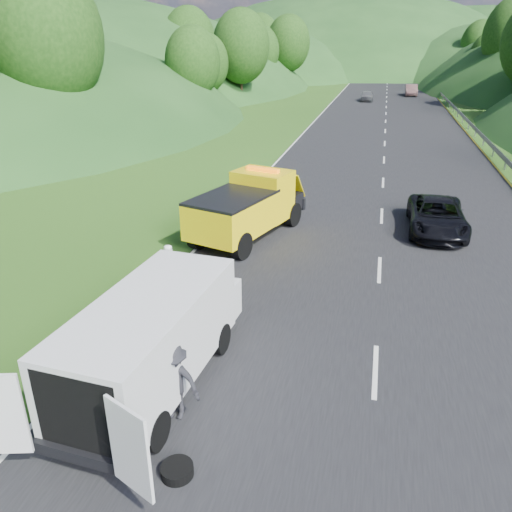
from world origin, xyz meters
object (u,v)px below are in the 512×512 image
(worker, at_px, (176,416))
(passing_suv, at_px, (435,232))
(child, at_px, (179,316))
(suitcase, at_px, (130,298))
(tow_truck, at_px, (249,206))
(spare_tire, at_px, (177,475))
(white_van, at_px, (154,336))
(woman, at_px, (172,290))

(worker, xyz_separation_m, passing_suv, (6.29, 13.11, 0.00))
(child, height_order, worker, worker)
(suitcase, bearing_deg, tow_truck, 73.71)
(spare_tire, bearing_deg, child, 111.62)
(white_van, height_order, woman, white_van)
(passing_suv, bearing_deg, white_van, -120.36)
(woman, xyz_separation_m, passing_suv, (8.66, 7.60, 0.00))
(woman, height_order, suitcase, woman)
(white_van, bearing_deg, suitcase, 130.21)
(tow_truck, distance_m, passing_suv, 7.94)
(spare_tire, bearing_deg, white_van, 121.14)
(white_van, height_order, child, white_van)
(woman, bearing_deg, white_van, -164.49)
(woman, bearing_deg, child, -154.42)
(suitcase, bearing_deg, woman, 61.62)
(worker, bearing_deg, child, 111.87)
(woman, relative_size, child, 1.70)
(white_van, relative_size, passing_suv, 1.37)
(passing_suv, bearing_deg, tow_truck, -162.53)
(child, xyz_separation_m, suitcase, (-1.60, 0.11, 0.32))
(worker, relative_size, passing_suv, 0.36)
(white_van, distance_m, worker, 1.81)
(woman, distance_m, suitcase, 1.64)
(woman, xyz_separation_m, child, (0.83, -1.53, 0.00))
(white_van, height_order, passing_suv, white_van)
(child, distance_m, suitcase, 1.63)
(woman, height_order, spare_tire, woman)
(worker, bearing_deg, suitcase, 128.18)
(tow_truck, height_order, suitcase, tow_truck)
(suitcase, bearing_deg, child, -4.11)
(tow_truck, bearing_deg, spare_tire, -64.80)
(tow_truck, xyz_separation_m, white_van, (0.35, -9.81, 0.02))
(woman, xyz_separation_m, worker, (2.37, -5.51, 0.00))
(white_van, relative_size, child, 7.34)
(woman, height_order, child, woman)
(tow_truck, relative_size, child, 7.15)
(tow_truck, height_order, worker, tow_truck)
(tow_truck, distance_m, woman, 5.53)
(worker, relative_size, suitcase, 2.79)
(white_van, xyz_separation_m, worker, (0.84, -0.95, -1.30))
(tow_truck, bearing_deg, suitcase, -89.51)
(white_van, distance_m, spare_tire, 3.11)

